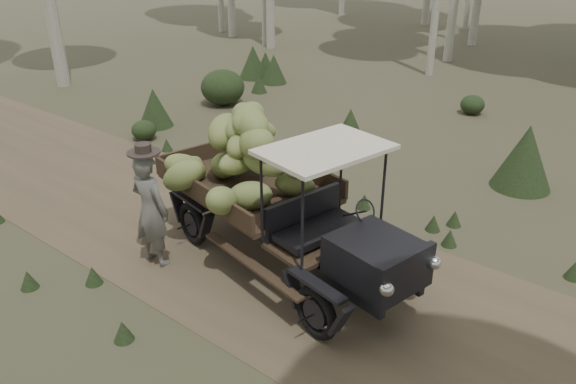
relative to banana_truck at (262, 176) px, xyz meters
The scene contains 5 objects.
ground 1.46m from the banana_truck, 166.62° to the right, with size 120.00×120.00×0.00m, color #473D2B.
dirt_track 1.46m from the banana_truck, 166.62° to the right, with size 70.00×4.00×0.01m, color brown.
banana_truck is the anchor object (origin of this frame).
farmer 1.80m from the banana_truck, 133.86° to the right, with size 0.71×0.53×2.03m.
undergrowth 2.84m from the banana_truck, behind, with size 22.38×20.81×1.35m.
Camera 1 is at (5.62, -5.86, 4.95)m, focal length 35.00 mm.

